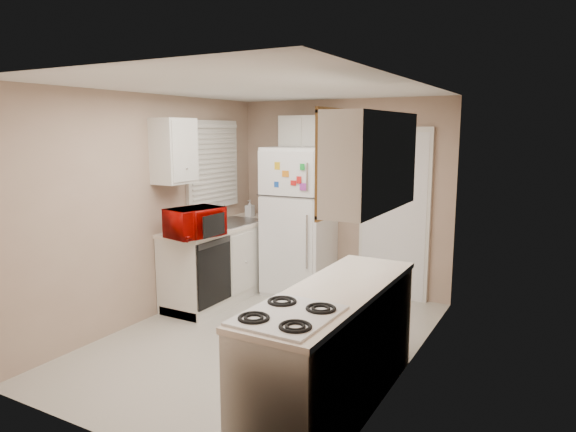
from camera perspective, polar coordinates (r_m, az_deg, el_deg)
The scene contains 19 objects.
floor at distance 5.18m, azimuth -2.76°, elevation -13.47°, with size 3.80×3.80×0.00m, color beige.
ceiling at distance 4.78m, azimuth -2.99°, elevation 14.04°, with size 3.80×3.80×0.00m, color white.
wall_left at distance 5.69m, azimuth -14.93°, elevation 0.90°, with size 3.80×3.80×0.00m, color tan.
wall_right at distance 4.28m, azimuth 13.28°, elevation -1.81°, with size 3.80×3.80×0.00m, color tan.
wall_back at distance 6.51m, azimuth 5.98°, elevation 2.22°, with size 2.80×2.80×0.00m, color tan.
wall_front at distance 3.41m, azimuth -20.00°, elevation -5.01°, with size 2.80×2.80×0.00m, color tan.
left_counter at distance 6.33m, azimuth -7.00°, elevation -4.94°, with size 0.60×1.80×0.90m, color silver.
dishwasher at distance 5.69m, azimuth -8.19°, elevation -6.21°, with size 0.03×0.58×0.72m, color black.
sink at distance 6.36m, azimuth -6.29°, elevation -1.07°, with size 0.54×0.74×0.16m, color gray.
microwave at distance 5.52m, azimuth -10.30°, elevation -0.78°, with size 0.31×0.56×0.38m, color #9A0400.
soap_bottle at distance 6.76m, azimuth -4.26°, elevation 0.79°, with size 0.10×0.10×0.22m, color #F3E3D0.
window_blinds at distance 6.42m, azimuth -8.31°, elevation 5.65°, with size 0.10×0.98×1.08m, color silver.
upper_cabinet_left at distance 5.70m, azimuth -12.56°, elevation 7.06°, with size 0.30×0.45×0.70m, color silver.
refrigerator at distance 6.37m, azimuth 1.30°, elevation -0.53°, with size 0.75×0.73×1.82m, color white.
cabinet_over_fridge at distance 6.49m, azimuth 2.28°, elevation 9.32°, with size 0.70×0.30×0.40m, color silver.
interior_door at distance 6.26m, azimuth 11.71°, elevation 0.11°, with size 0.86×0.06×2.08m, color white.
right_counter at distance 3.88m, azimuth 5.09°, elevation -14.43°, with size 0.60×2.00×0.90m, color silver.
stove at distance 3.40m, azimuth 0.02°, elevation -19.06°, with size 0.53×0.65×0.79m, color white.
upper_cabinet_right at distance 3.77m, azimuth 9.34°, elevation 6.03°, with size 0.30×1.20×0.70m, color silver.
Camera 1 is at (2.52, -4.05, 2.02)m, focal length 32.00 mm.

